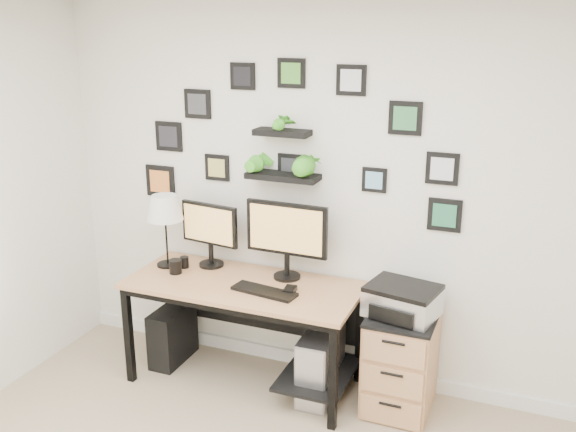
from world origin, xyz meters
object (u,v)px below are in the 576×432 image
at_px(pc_tower_grey, 320,364).
at_px(printer, 402,300).
at_px(mug, 175,267).
at_px(monitor_left, 210,230).
at_px(monitor_right, 287,234).
at_px(file_cabinet, 401,361).
at_px(desk, 250,299).
at_px(pc_tower_black, 173,334).
at_px(table_lamp, 165,210).

xyz_separation_m(pc_tower_grey, printer, (0.52, 0.07, 0.53)).
xyz_separation_m(mug, printer, (1.59, 0.10, -0.03)).
bearing_deg(monitor_left, printer, -4.53).
distance_m(monitor_left, pc_tower_grey, 1.22).
distance_m(monitor_right, file_cabinet, 1.12).
bearing_deg(printer, desk, -177.15).
bearing_deg(desk, mug, -174.71).
height_order(monitor_right, pc_tower_black, monitor_right).
xyz_separation_m(monitor_left, pc_tower_grey, (0.91, -0.18, -0.79)).
relative_size(table_lamp, pc_tower_grey, 1.09).
distance_m(file_cabinet, printer, 0.43).
xyz_separation_m(monitor_right, mug, (-0.76, -0.21, -0.27)).
distance_m(pc_tower_grey, printer, 0.74).
distance_m(monitor_left, mug, 0.35).
relative_size(desk, printer, 3.30).
bearing_deg(monitor_right, table_lamp, -173.59).
height_order(mug, file_cabinet, mug).
bearing_deg(pc_tower_grey, table_lamp, 176.54).
relative_size(pc_tower_black, pc_tower_grey, 0.87).
distance_m(monitor_left, table_lamp, 0.35).
relative_size(table_lamp, pc_tower_black, 1.26).
bearing_deg(printer, pc_tower_black, -179.10).
bearing_deg(pc_tower_black, desk, -1.88).
bearing_deg(monitor_left, pc_tower_grey, -11.19).
height_order(desk, mug, mug).
height_order(monitor_right, table_lamp, monitor_right).
bearing_deg(mug, file_cabinet, 3.91).
bearing_deg(pc_tower_black, printer, 1.19).
xyz_separation_m(monitor_left, file_cabinet, (1.44, -0.11, -0.69)).
height_order(mug, printer, printer).
bearing_deg(pc_tower_grey, monitor_left, 168.81).
relative_size(pc_tower_black, printer, 0.87).
distance_m(desk, printer, 1.05).
xyz_separation_m(pc_tower_black, pc_tower_grey, (1.18, -0.04, 0.03)).
bearing_deg(pc_tower_black, mug, -35.67).
bearing_deg(pc_tower_grey, mug, -178.11).
xyz_separation_m(monitor_right, file_cabinet, (0.84, -0.10, -0.74)).
xyz_separation_m(desk, table_lamp, (-0.69, 0.06, 0.55)).
relative_size(table_lamp, printer, 1.09).
bearing_deg(file_cabinet, monitor_right, 173.27).
xyz_separation_m(table_lamp, file_cabinet, (1.73, 0.00, -0.84)).
relative_size(desk, pc_tower_grey, 3.31).
height_order(desk, file_cabinet, desk).
relative_size(monitor_right, pc_tower_black, 1.38).
xyz_separation_m(file_cabinet, printer, (-0.01, -0.01, 0.43)).
height_order(pc_tower_black, pc_tower_grey, pc_tower_grey).
relative_size(desk, table_lamp, 3.02).
distance_m(desk, pc_tower_black, 0.78).
bearing_deg(monitor_right, pc_tower_grey, -28.73).
distance_m(monitor_left, file_cabinet, 1.60).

